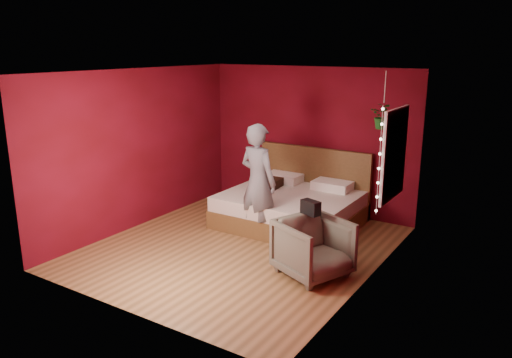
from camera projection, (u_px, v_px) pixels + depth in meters
The scene contains 10 objects.
floor at pixel (240, 247), 7.53m from camera, with size 4.50×4.50×0.00m, color #99693D.
room_walls at pixel (239, 138), 7.09m from camera, with size 4.04×4.54×2.62m.
window at pixel (394, 154), 6.85m from camera, with size 0.05×0.97×1.27m.
fairy_lights at pixel (379, 161), 6.44m from camera, with size 0.04×0.04×1.45m.
bed at pixel (293, 206), 8.50m from camera, with size 2.16×1.83×1.19m.
person at pixel (258, 182), 7.70m from camera, with size 0.66×0.44×1.82m, color slate.
armchair at pixel (313, 248), 6.52m from camera, with size 0.82×0.84×0.77m, color #625E4D.
handbag at pixel (311, 207), 6.62m from camera, with size 0.27×0.13×0.19m, color black.
throw_pillow at pixel (269, 182), 8.79m from camera, with size 0.41×0.41×0.14m, color black.
hanging_plant at pixel (383, 116), 7.25m from camera, with size 0.38×0.34×0.84m.
Camera 1 is at (3.97, -5.78, 2.94)m, focal length 35.00 mm.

